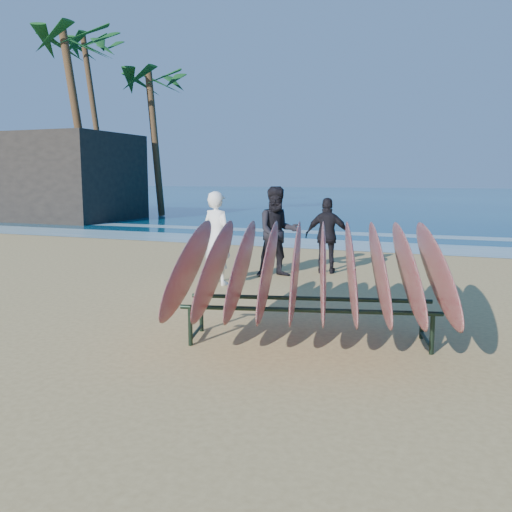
# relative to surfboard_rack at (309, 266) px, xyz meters

# --- Properties ---
(ground) EXTENTS (120.00, 120.00, 0.00)m
(ground) POSITION_rel_surfboard_rack_xyz_m (-1.06, 0.06, -0.99)
(ground) COLOR tan
(ground) RESTS_ON ground
(ocean) EXTENTS (160.00, 160.00, 0.00)m
(ocean) POSITION_rel_surfboard_rack_xyz_m (-1.06, 55.06, -0.98)
(ocean) COLOR navy
(ocean) RESTS_ON ground
(foam_near) EXTENTS (160.00, 160.00, 0.00)m
(foam_near) POSITION_rel_surfboard_rack_xyz_m (-1.06, 10.06, -0.98)
(foam_near) COLOR white
(foam_near) RESTS_ON ground
(foam_far) EXTENTS (160.00, 160.00, 0.00)m
(foam_far) POSITION_rel_surfboard_rack_xyz_m (-1.06, 13.56, -0.98)
(foam_far) COLOR white
(foam_far) RESTS_ON ground
(surfboard_rack) EXTENTS (3.83, 3.71, 1.67)m
(surfboard_rack) POSITION_rel_surfboard_rack_xyz_m (0.00, 0.00, 0.00)
(surfboard_rack) COLOR black
(surfboard_rack) RESTS_ON ground
(person_white) EXTENTS (0.77, 0.61, 1.84)m
(person_white) POSITION_rel_surfboard_rack_xyz_m (-2.73, 3.03, -0.07)
(person_white) COLOR white
(person_white) RESTS_ON ground
(person_dark_a) EXTENTS (1.17, 1.11, 1.92)m
(person_dark_a) POSITION_rel_surfboard_rack_xyz_m (-1.89, 4.26, -0.03)
(person_dark_a) COLOR black
(person_dark_a) RESTS_ON ground
(person_dark_b) EXTENTS (1.03, 0.55, 1.67)m
(person_dark_b) POSITION_rel_surfboard_rack_xyz_m (-0.99, 5.03, -0.16)
(person_dark_b) COLOR black
(person_dark_b) RESTS_ON ground
(building) EXTENTS (9.38, 5.21, 4.17)m
(building) POSITION_rel_surfboard_rack_xyz_m (-18.32, 15.16, 1.09)
(building) COLOR #2D2823
(building) RESTS_ON ground
(palm_left) EXTENTS (5.20, 5.20, 8.86)m
(palm_left) POSITION_rel_surfboard_rack_xyz_m (-15.06, 14.26, 7.01)
(palm_left) COLOR brown
(palm_left) RESTS_ON ground
(palm_mid) EXTENTS (5.20, 5.20, 7.78)m
(palm_mid) POSITION_rel_surfboard_rack_xyz_m (-13.64, 18.58, 5.93)
(palm_mid) COLOR brown
(palm_mid) RESTS_ON ground
(palm_right) EXTENTS (5.20, 5.20, 11.02)m
(palm_right) POSITION_rel_surfboard_rack_xyz_m (-21.03, 23.38, 9.13)
(palm_right) COLOR brown
(palm_right) RESTS_ON ground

